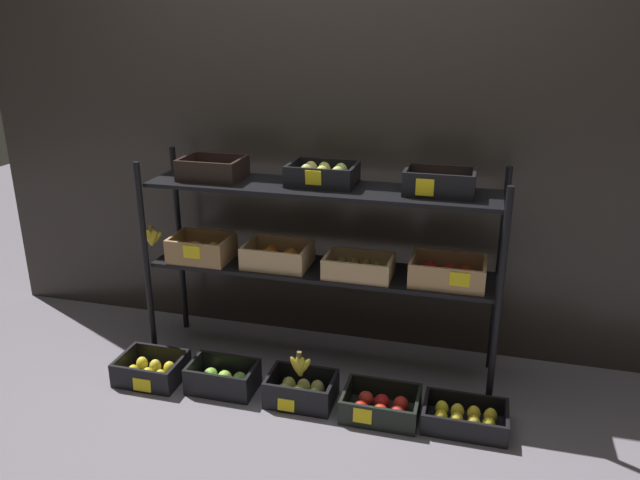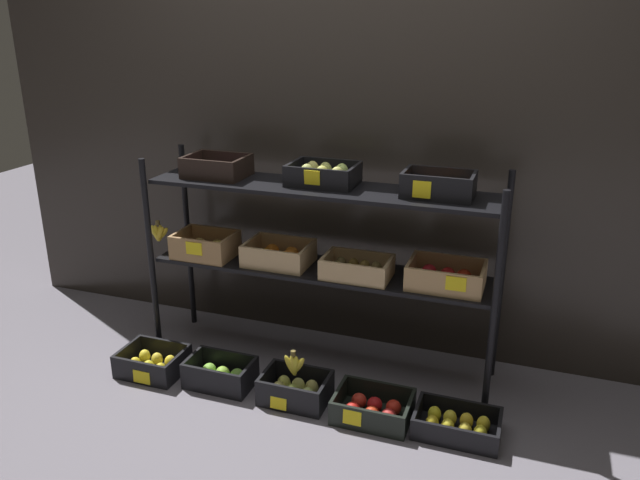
{
  "view_description": "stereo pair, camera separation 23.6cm",
  "coord_description": "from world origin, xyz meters",
  "px_view_note": "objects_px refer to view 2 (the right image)",
  "views": [
    {
      "loc": [
        0.77,
        -2.86,
        1.77
      ],
      "look_at": [
        0.0,
        0.0,
        0.7
      ],
      "focal_mm": 35.23,
      "sensor_mm": 36.0,
      "label": 1
    },
    {
      "loc": [
        0.99,
        -2.79,
        1.77
      ],
      "look_at": [
        0.0,
        0.0,
        0.7
      ],
      "focal_mm": 35.23,
      "sensor_mm": 36.0,
      "label": 2
    }
  ],
  "objects_px": {
    "crate_ground_apple_red": "(373,409)",
    "banana_bunch_loose": "(294,365)",
    "crate_ground_apple_green": "(220,375)",
    "display_rack": "(320,231)",
    "crate_ground_lemon": "(153,364)",
    "crate_ground_rightmost_lemon": "(457,425)",
    "crate_ground_pear": "(295,390)"
  },
  "relations": [
    {
      "from": "crate_ground_apple_red",
      "to": "banana_bunch_loose",
      "type": "bearing_deg",
      "value": 179.25
    },
    {
      "from": "crate_ground_apple_green",
      "to": "crate_ground_apple_red",
      "type": "xyz_separation_m",
      "value": [
        0.8,
        -0.01,
        -0.01
      ]
    },
    {
      "from": "display_rack",
      "to": "crate_ground_lemon",
      "type": "xyz_separation_m",
      "value": [
        -0.79,
        -0.38,
        -0.7
      ]
    },
    {
      "from": "crate_ground_apple_green",
      "to": "crate_ground_apple_red",
      "type": "relative_size",
      "value": 0.95
    },
    {
      "from": "display_rack",
      "to": "crate_ground_rightmost_lemon",
      "type": "xyz_separation_m",
      "value": [
        0.78,
        -0.37,
        -0.7
      ]
    },
    {
      "from": "crate_ground_rightmost_lemon",
      "to": "banana_bunch_loose",
      "type": "height_order",
      "value": "banana_bunch_loose"
    },
    {
      "from": "crate_ground_apple_red",
      "to": "crate_ground_rightmost_lemon",
      "type": "xyz_separation_m",
      "value": [
        0.38,
        0.01,
        -0.0
      ]
    },
    {
      "from": "display_rack",
      "to": "crate_ground_apple_green",
      "type": "relative_size",
      "value": 5.65
    },
    {
      "from": "crate_ground_rightmost_lemon",
      "to": "banana_bunch_loose",
      "type": "bearing_deg",
      "value": -179.55
    },
    {
      "from": "crate_ground_lemon",
      "to": "crate_ground_apple_green",
      "type": "relative_size",
      "value": 0.97
    },
    {
      "from": "crate_ground_lemon",
      "to": "crate_ground_pear",
      "type": "height_order",
      "value": "crate_ground_pear"
    },
    {
      "from": "display_rack",
      "to": "crate_ground_apple_red",
      "type": "relative_size",
      "value": 5.35
    },
    {
      "from": "crate_ground_apple_red",
      "to": "banana_bunch_loose",
      "type": "height_order",
      "value": "banana_bunch_loose"
    },
    {
      "from": "crate_ground_apple_green",
      "to": "crate_ground_lemon",
      "type": "bearing_deg",
      "value": -178.04
    },
    {
      "from": "crate_ground_lemon",
      "to": "crate_ground_rightmost_lemon",
      "type": "height_order",
      "value": "crate_ground_lemon"
    },
    {
      "from": "crate_ground_lemon",
      "to": "crate_ground_apple_green",
      "type": "xyz_separation_m",
      "value": [
        0.39,
        0.01,
        0.0
      ]
    },
    {
      "from": "crate_ground_apple_red",
      "to": "crate_ground_lemon",
      "type": "bearing_deg",
      "value": -179.88
    },
    {
      "from": "display_rack",
      "to": "crate_ground_rightmost_lemon",
      "type": "distance_m",
      "value": 1.11
    },
    {
      "from": "crate_ground_lemon",
      "to": "banana_bunch_loose",
      "type": "xyz_separation_m",
      "value": [
        0.79,
        0.01,
        0.15
      ]
    },
    {
      "from": "crate_ground_lemon",
      "to": "crate_ground_pear",
      "type": "relative_size",
      "value": 1.0
    },
    {
      "from": "crate_ground_apple_red",
      "to": "banana_bunch_loose",
      "type": "relative_size",
      "value": 2.62
    },
    {
      "from": "display_rack",
      "to": "crate_ground_pear",
      "type": "relative_size",
      "value": 5.82
    },
    {
      "from": "crate_ground_apple_green",
      "to": "banana_bunch_loose",
      "type": "height_order",
      "value": "banana_bunch_loose"
    },
    {
      "from": "display_rack",
      "to": "banana_bunch_loose",
      "type": "height_order",
      "value": "display_rack"
    },
    {
      "from": "display_rack",
      "to": "banana_bunch_loose",
      "type": "bearing_deg",
      "value": -89.68
    },
    {
      "from": "crate_ground_apple_red",
      "to": "crate_ground_rightmost_lemon",
      "type": "height_order",
      "value": "crate_ground_apple_red"
    },
    {
      "from": "crate_ground_lemon",
      "to": "crate_ground_apple_green",
      "type": "height_order",
      "value": "crate_ground_apple_green"
    },
    {
      "from": "display_rack",
      "to": "crate_ground_apple_red",
      "type": "bearing_deg",
      "value": -43.76
    },
    {
      "from": "crate_ground_pear",
      "to": "banana_bunch_loose",
      "type": "xyz_separation_m",
      "value": [
        -0.0,
        -0.0,
        0.14
      ]
    },
    {
      "from": "display_rack",
      "to": "crate_ground_pear",
      "type": "distance_m",
      "value": 0.78
    },
    {
      "from": "crate_ground_lemon",
      "to": "banana_bunch_loose",
      "type": "distance_m",
      "value": 0.81
    },
    {
      "from": "crate_ground_rightmost_lemon",
      "to": "crate_ground_apple_red",
      "type": "bearing_deg",
      "value": -178.32
    }
  ]
}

